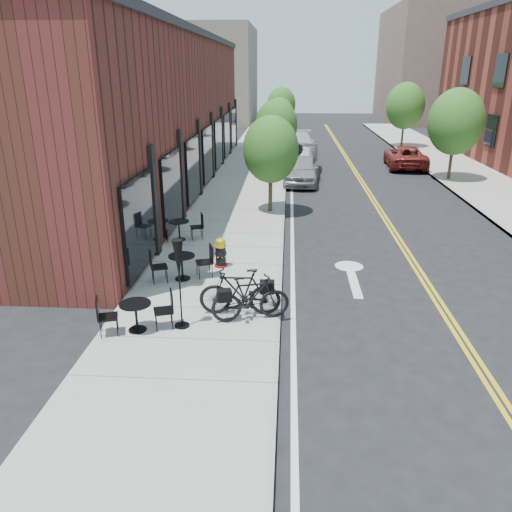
{
  "coord_description": "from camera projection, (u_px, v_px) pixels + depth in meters",
  "views": [
    {
      "loc": [
        0.1,
        -10.82,
        5.55
      ],
      "look_at": [
        -0.68,
        1.31,
        1.0
      ],
      "focal_mm": 35.0,
      "sensor_mm": 36.0,
      "label": 1
    }
  ],
  "objects": [
    {
      "name": "bistro_set_b",
      "position": [
        182.0,
        264.0,
        13.64
      ],
      "size": [
        1.71,
        0.98,
        0.9
      ],
      "rotation": [
        0.0,
        0.0,
        0.36
      ],
      "color": "black",
      "rests_on": "sidewalk_near"
    },
    {
      "name": "ground",
      "position": [
        281.0,
        314.0,
        12.06
      ],
      "size": [
        120.0,
        120.0,
        0.0
      ],
      "primitive_type": "plane",
      "color": "black",
      "rests_on": "ground"
    },
    {
      "name": "bicycle_right",
      "position": [
        251.0,
        298.0,
        11.36
      ],
      "size": [
        1.89,
        0.97,
        1.09
      ],
      "primitive_type": "imported",
      "rotation": [
        0.0,
        0.0,
        1.84
      ],
      "color": "black",
      "rests_on": "sidewalk_near"
    },
    {
      "name": "bicycle_left",
      "position": [
        240.0,
        292.0,
        11.62
      ],
      "size": [
        1.93,
        0.6,
        1.15
      ],
      "primitive_type": "imported",
      "rotation": [
        0.0,
        0.0,
        -1.54
      ],
      "color": "black",
      "rests_on": "sidewalk_near"
    },
    {
      "name": "bg_building_right",
      "position": [
        433.0,
        65.0,
        55.72
      ],
      "size": [
        10.0,
        16.0,
        12.0
      ],
      "primitive_type": "cube",
      "color": "brown",
      "rests_on": "ground"
    },
    {
      "name": "parked_car_b",
      "position": [
        301.0,
        159.0,
        28.17
      ],
      "size": [
        2.13,
        4.97,
        1.59
      ],
      "primitive_type": "imported",
      "rotation": [
        0.0,
        0.0,
        -0.09
      ],
      "color": "black",
      "rests_on": "ground"
    },
    {
      "name": "tree_near_d",
      "position": [
        281.0,
        105.0,
        41.96
      ],
      "size": [
        2.4,
        2.4,
        4.11
      ],
      "color": "#382B1E",
      "rests_on": "sidewalk_near"
    },
    {
      "name": "parked_car_far",
      "position": [
        405.0,
        157.0,
        29.89
      ],
      "size": [
        2.51,
        4.87,
        1.31
      ],
      "primitive_type": "imported",
      "rotation": [
        0.0,
        0.0,
        3.07
      ],
      "color": "maroon",
      "rests_on": "ground"
    },
    {
      "name": "building_near",
      "position": [
        154.0,
        115.0,
        24.31
      ],
      "size": [
        5.0,
        28.0,
        7.0
      ],
      "primitive_type": "cube",
      "color": "#4A2117",
      "rests_on": "ground"
    },
    {
      "name": "bg_building_left",
      "position": [
        218.0,
        75.0,
        55.65
      ],
      "size": [
        8.0,
        14.0,
        10.0
      ],
      "primitive_type": "cube",
      "color": "#726656",
      "rests_on": "ground"
    },
    {
      "name": "parked_car_a",
      "position": [
        302.0,
        170.0,
        25.62
      ],
      "size": [
        2.02,
        4.33,
        1.43
      ],
      "primitive_type": "imported",
      "rotation": [
        0.0,
        0.0,
        -0.08
      ],
      "color": "gray",
      "rests_on": "ground"
    },
    {
      "name": "fire_hydrant",
      "position": [
        221.0,
        253.0,
        14.55
      ],
      "size": [
        0.5,
        0.5,
        0.9
      ],
      "rotation": [
        0.0,
        0.0,
        0.35
      ],
      "color": "maroon",
      "rests_on": "sidewalk_near"
    },
    {
      "name": "tree_far_b",
      "position": [
        456.0,
        122.0,
        25.42
      ],
      "size": [
        2.8,
        2.8,
        4.62
      ],
      "color": "#382B1E",
      "rests_on": "sidewalk_far"
    },
    {
      "name": "sidewalk_near",
      "position": [
        239.0,
        205.0,
        21.51
      ],
      "size": [
        4.0,
        70.0,
        0.12
      ],
      "primitive_type": "cube",
      "color": "#9E9B93",
      "rests_on": "ground"
    },
    {
      "name": "tree_near_b",
      "position": [
        276.0,
        125.0,
        27.03
      ],
      "size": [
        2.3,
        2.3,
        3.98
      ],
      "color": "#382B1E",
      "rests_on": "sidewalk_near"
    },
    {
      "name": "bistro_set_a",
      "position": [
        136.0,
        313.0,
        10.92
      ],
      "size": [
        1.64,
        0.88,
        0.86
      ],
      "rotation": [
        0.0,
        0.0,
        0.32
      ],
      "color": "black",
      "rests_on": "sidewalk_near"
    },
    {
      "name": "patio_umbrella",
      "position": [
        179.0,
        265.0,
        10.74
      ],
      "size": [
        0.33,
        0.33,
        2.06
      ],
      "color": "black",
      "rests_on": "sidewalk_near"
    },
    {
      "name": "tree_far_c",
      "position": [
        405.0,
        106.0,
        36.64
      ],
      "size": [
        2.8,
        2.8,
        4.62
      ],
      "color": "#382B1E",
      "rests_on": "sidewalk_far"
    },
    {
      "name": "parked_car_c",
      "position": [
        299.0,
        144.0,
        34.31
      ],
      "size": [
        2.14,
        5.2,
        1.51
      ],
      "primitive_type": "imported",
      "rotation": [
        0.0,
        0.0,
        -0.01
      ],
      "color": "silver",
      "rests_on": "ground"
    },
    {
      "name": "tree_near_c",
      "position": [
        279.0,
        116.0,
        34.58
      ],
      "size": [
        2.1,
        2.1,
        3.67
      ],
      "color": "#382B1E",
      "rests_on": "sidewalk_near"
    },
    {
      "name": "tree_near_a",
      "position": [
        271.0,
        150.0,
        19.6
      ],
      "size": [
        2.2,
        2.2,
        3.81
      ],
      "color": "#382B1E",
      "rests_on": "sidewalk_near"
    },
    {
      "name": "bistro_set_c",
      "position": [
        179.0,
        228.0,
        16.81
      ],
      "size": [
        1.64,
        0.88,
        0.87
      ],
      "rotation": [
        0.0,
        0.0,
        0.31
      ],
      "color": "black",
      "rests_on": "sidewalk_near"
    }
  ]
}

